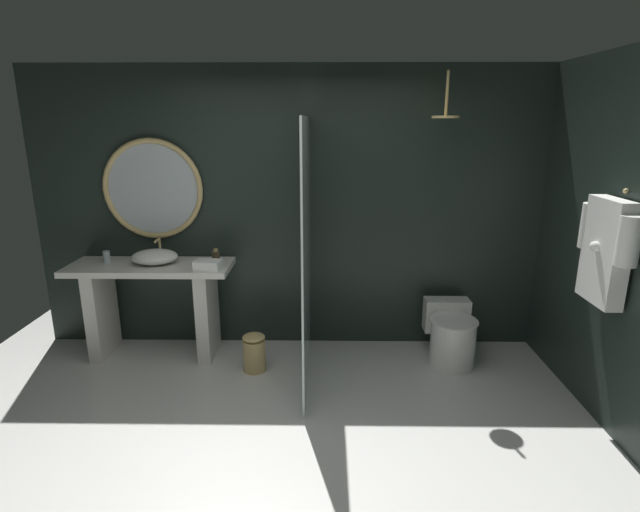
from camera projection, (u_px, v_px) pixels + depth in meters
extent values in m
plane|color=silver|center=(275.00, 466.00, 3.13)|extent=(5.76, 5.76, 0.00)
cube|color=#1E2823|center=(292.00, 211.00, 4.61)|extent=(4.80, 0.10, 2.60)
cube|color=#1E2823|center=(613.00, 240.00, 3.48)|extent=(0.10, 2.47, 2.60)
cube|color=silver|center=(150.00, 267.00, 4.43)|extent=(1.45, 0.53, 0.05)
cube|color=silver|center=(102.00, 312.00, 4.55)|extent=(0.12, 0.45, 0.82)
cube|color=silver|center=(208.00, 313.00, 4.54)|extent=(0.12, 0.45, 0.82)
ellipsoid|color=white|center=(155.00, 257.00, 4.42)|extent=(0.41, 0.34, 0.13)
cylinder|color=tan|center=(160.00, 249.00, 4.56)|extent=(0.02, 0.02, 0.20)
cylinder|color=tan|center=(157.00, 240.00, 4.48)|extent=(0.02, 0.12, 0.02)
cylinder|color=silver|center=(107.00, 257.00, 4.47)|extent=(0.06, 0.06, 0.10)
cylinder|color=#3D3323|center=(216.00, 258.00, 4.42)|extent=(0.07, 0.07, 0.12)
cylinder|color=tan|center=(216.00, 250.00, 4.40)|extent=(0.04, 0.04, 0.02)
torus|color=tan|center=(153.00, 189.00, 4.49)|extent=(0.92, 0.05, 0.92)
cylinder|color=#B2BCC1|center=(153.00, 189.00, 4.50)|extent=(0.84, 0.01, 0.84)
cube|color=silver|center=(306.00, 254.00, 3.98)|extent=(0.02, 1.33, 2.15)
cylinder|color=tan|center=(447.00, 93.00, 3.91)|extent=(0.02, 0.02, 0.34)
cylinder|color=tan|center=(445.00, 117.00, 3.96)|extent=(0.22, 0.22, 0.02)
sphere|color=tan|center=(626.00, 191.00, 3.22)|extent=(0.04, 0.04, 0.04)
cube|color=white|center=(605.00, 252.00, 3.33)|extent=(0.12, 0.41, 0.72)
cylinder|color=white|center=(629.00, 241.00, 3.07)|extent=(0.14, 0.14, 0.32)
cylinder|color=white|center=(591.00, 226.00, 3.52)|extent=(0.14, 0.14, 0.32)
sphere|color=white|center=(595.00, 246.00, 3.32)|extent=(0.07, 0.07, 0.07)
cylinder|color=white|center=(453.00, 343.00, 4.37)|extent=(0.39, 0.39, 0.42)
ellipsoid|color=white|center=(454.00, 320.00, 4.31)|extent=(0.41, 0.45, 0.02)
cube|color=white|center=(446.00, 315.00, 4.61)|extent=(0.41, 0.18, 0.31)
cylinder|color=tan|center=(254.00, 355.00, 4.29)|extent=(0.20, 0.20, 0.29)
ellipsoid|color=tan|center=(254.00, 337.00, 4.25)|extent=(0.20, 0.20, 0.06)
cube|color=white|center=(208.00, 265.00, 4.24)|extent=(0.24, 0.18, 0.09)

